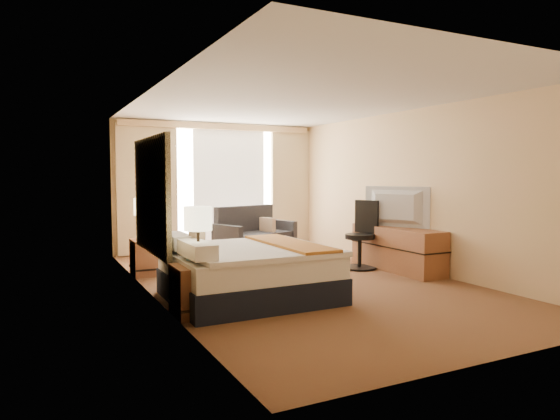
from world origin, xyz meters
name	(u,v)px	position (x,y,z in m)	size (l,w,h in m)	color
floor	(298,281)	(0.00, 0.00, 0.00)	(4.20, 7.00, 0.02)	#551C18
ceiling	(298,101)	(0.00, 0.00, 2.60)	(4.20, 7.00, 0.02)	silver
wall_back	(217,187)	(0.00, 3.50, 1.30)	(4.20, 0.02, 2.60)	#E9BB8E
wall_front	(503,205)	(0.00, -3.50, 1.30)	(4.20, 0.02, 2.60)	#E9BB8E
wall_left	(151,194)	(-2.10, 0.00, 1.30)	(0.02, 7.00, 2.60)	#E9BB8E
wall_right	(411,190)	(2.10, 0.00, 1.30)	(0.02, 7.00, 2.60)	#E9BB8E
headboard	(151,195)	(-2.06, 0.20, 1.28)	(0.06, 1.85, 1.50)	black
nightstand_left	(195,290)	(-1.87, -1.05, 0.28)	(0.45, 0.52, 0.55)	brown
nightstand_right	(147,257)	(-1.87, 1.45, 0.28)	(0.45, 0.52, 0.55)	brown
media_dresser	(397,249)	(1.83, 0.00, 0.35)	(0.50, 1.80, 0.70)	brown
window	(229,186)	(0.25, 3.47, 1.32)	(2.30, 0.02, 2.30)	white
curtains	(219,182)	(0.00, 3.39, 1.41)	(4.12, 0.19, 2.56)	beige
bed	(248,272)	(-1.06, -0.65, 0.34)	(1.91, 1.75, 0.93)	black
loveseat	(254,239)	(0.39, 2.49, 0.31)	(1.68, 1.23, 0.94)	#5A1924
floor_lamp	(150,188)	(-1.41, 3.30, 1.29)	(0.23, 0.23, 1.83)	black
desk_chair	(362,238)	(1.42, 0.39, 0.50)	(0.56, 0.56, 1.13)	black
lamp_left	(198,220)	(-1.82, -1.03, 1.05)	(0.31, 0.31, 0.65)	black
lamp_right	(144,208)	(-1.91, 1.40, 1.05)	(0.30, 0.30, 0.64)	black
tissue_box	(192,258)	(-1.86, -0.92, 0.61)	(0.12, 0.12, 0.11)	#8EC2DB
telephone	(148,236)	(-1.83, 1.56, 0.58)	(0.17, 0.14, 0.07)	black
television	(394,207)	(1.78, 0.03, 1.03)	(1.14, 0.15, 0.66)	black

